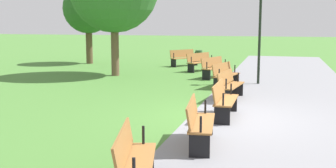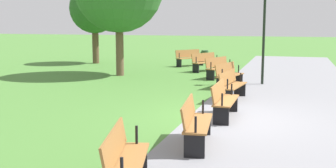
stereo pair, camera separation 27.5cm
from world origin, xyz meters
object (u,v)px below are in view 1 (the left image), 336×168
Objects in this scene: lamp_post at (260,18)px; bench_7 at (133,160)px; bench_2 at (215,67)px; tree_1 at (88,9)px; bench_1 at (200,62)px; trash_bin at (199,57)px; bench_4 at (230,85)px; bench_6 at (199,122)px; bench_5 at (224,99)px; bench_0 at (184,57)px; bench_3 at (225,74)px.

bench_7 is at bearing -5.94° from lamp_post.
bench_2 is 0.38× the size of tree_1.
trash_bin is at bearing -138.96° from bench_1.
bench_7 is at bearing 3.63° from bench_4.
bench_2 is 1.01× the size of bench_6.
bench_4 is 11.34m from trash_bin.
bench_5 is 0.46× the size of lamp_post.
lamp_post reaches higher than bench_5.
bench_1 reaches higher than trash_bin.
tree_1 is at bearing -53.23° from bench_0.
bench_0 is 2.14× the size of trash_bin.
trash_bin is at bearing -148.17° from bench_3.
bench_7 is 18.91m from tree_1.
lamp_post is (1.21, 1.92, 2.07)m from bench_2.
bench_4 is (4.82, 1.23, 0.00)m from bench_2.
bench_5 is at bearing 38.93° from tree_1.
bench_2 and bench_4 have the same top height.
bench_7 is at bearing 25.23° from bench_2.
bench_0 and bench_3 have the same top height.
bench_6 is (9.80, 1.23, 0.00)m from bench_2.
bench_1 and bench_4 have the same top height.
bench_1 is at bearing -154.86° from bench_4.
bench_5 is (2.49, 0.16, 0.00)m from bench_4.
bench_5 is at bearing 54.01° from bench_0.
bench_7 is (4.94, -0.62, 0.00)m from bench_5.
bench_1 is 1.01× the size of bench_5.
bench_5 is 2.20× the size of trash_bin.
bench_6 and bench_7 have the same top height.
bench_1 and bench_5 have the same top height.
tree_1 is (0.07, -5.60, 2.67)m from bench_0.
lamp_post reaches higher than trash_bin.
trash_bin is at bearing -176.12° from bench_6.
bench_3 is at bearing -44.62° from lamp_post.
bench_2 is 1.00× the size of bench_3.
tree_1 is at bearing -77.52° from bench_1.
tree_1 is at bearing -112.85° from bench_3.
bench_1 is 7.70m from tree_1.
bench_6 is at bearing 154.81° from bench_7.
lamp_post is 8.50m from trash_bin.
bench_5 is (4.94, 0.62, 0.00)m from bench_3.
bench_7 is 0.48× the size of lamp_post.
bench_6 is at bearing 28.82° from bench_2.
bench_3 is 1.01× the size of bench_4.
bench_3 is at bearing 50.38° from bench_1.
bench_1 is at bearing -133.24° from bench_2.
bench_0 is 0.95× the size of bench_6.
bench_3 is 0.48× the size of lamp_post.
bench_1 is 9.88m from bench_5.
bench_3 is (2.37, 0.77, 0.00)m from bench_2.
bench_2 is at bearing -169.25° from bench_5.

